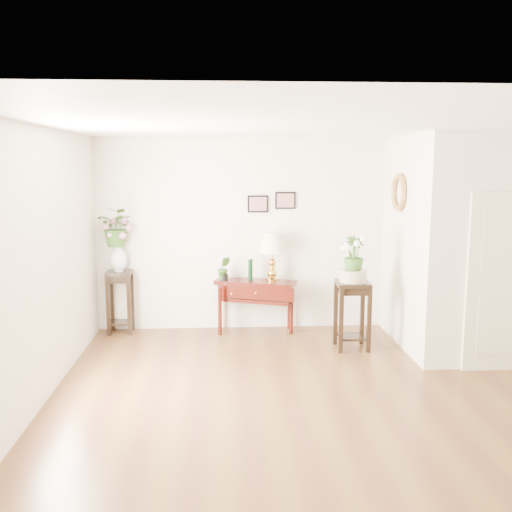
{
  "coord_description": "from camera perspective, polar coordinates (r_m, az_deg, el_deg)",
  "views": [
    {
      "loc": [
        -1.17,
        -5.53,
        2.41
      ],
      "look_at": [
        -0.76,
        1.3,
        1.31
      ],
      "focal_mm": 40.0,
      "sensor_mm": 36.0,
      "label": 1
    }
  ],
  "objects": [
    {
      "name": "art_print_left",
      "position": [
        8.3,
        0.2,
        5.23
      ],
      "size": [
        0.3,
        0.02,
        0.25
      ],
      "primitive_type": "cube",
      "color": "black",
      "rests_on": "wall_back"
    },
    {
      "name": "console_table",
      "position": [
        8.3,
        -0.08,
        -5.04
      ],
      "size": [
        1.21,
        0.75,
        0.76
      ],
      "primitive_type": "cube",
      "rotation": [
        0.0,
        0.0,
        -0.35
      ],
      "color": "#400D07",
      "rests_on": "floor"
    },
    {
      "name": "potted_plant",
      "position": [
        8.17,
        -3.24,
        -1.33
      ],
      "size": [
        0.2,
        0.17,
        0.34
      ],
      "primitive_type": "imported",
      "rotation": [
        0.0,
        0.0,
        0.09
      ],
      "color": "#2B561B",
      "rests_on": "console_table"
    },
    {
      "name": "wall_back",
      "position": [
        8.43,
        4.6,
        2.18
      ],
      "size": [
        6.0,
        0.02,
        2.8
      ],
      "primitive_type": "cube",
      "color": "silver",
      "rests_on": "ground"
    },
    {
      "name": "narcissus",
      "position": [
        7.49,
        9.74,
        0.14
      ],
      "size": [
        0.35,
        0.35,
        0.48
      ],
      "primitive_type": "imported",
      "rotation": [
        0.0,
        0.0,
        0.39
      ],
      "color": "#2B561B",
      "rests_on": "ceramic_bowl"
    },
    {
      "name": "green_vase",
      "position": [
        8.18,
        -0.56,
        -1.3
      ],
      "size": [
        0.08,
        0.08,
        0.31
      ],
      "primitive_type": "cylinder",
      "rotation": [
        0.0,
        0.0,
        0.36
      ],
      "color": "black",
      "rests_on": "console_table"
    },
    {
      "name": "wall_ornament",
      "position": [
        7.8,
        14.06,
        6.18
      ],
      "size": [
        0.07,
        0.51,
        0.51
      ],
      "primitive_type": "torus",
      "rotation": [
        0.0,
        1.57,
        0.0
      ],
      "color": "#A17344",
      "rests_on": "partition"
    },
    {
      "name": "ceramic_bowl",
      "position": [
        7.54,
        9.68,
        -1.95
      ],
      "size": [
        0.39,
        0.39,
        0.16
      ],
      "primitive_type": "cylinder",
      "rotation": [
        0.0,
        0.0,
        0.11
      ],
      "color": "beige",
      "rests_on": "plant_stand_b"
    },
    {
      "name": "ceiling",
      "position": [
        5.67,
        8.72,
        12.94
      ],
      "size": [
        6.0,
        5.5,
        0.02
      ],
      "primitive_type": "cube",
      "color": "white",
      "rests_on": "ground"
    },
    {
      "name": "porcelain_vase",
      "position": [
        8.34,
        -13.59,
        0.04
      ],
      "size": [
        0.25,
        0.25,
        0.4
      ],
      "primitive_type": null,
      "rotation": [
        0.0,
        0.0,
        -0.09
      ],
      "color": "white",
      "rests_on": "plant_stand_a"
    },
    {
      "name": "plant_stand_b",
      "position": [
        7.66,
        9.58,
        -5.86
      ],
      "size": [
        0.44,
        0.44,
        0.9
      ],
      "primitive_type": "cube",
      "rotation": [
        0.0,
        0.0,
        -0.04
      ],
      "color": "black",
      "rests_on": "floor"
    },
    {
      "name": "lily_arrangement",
      "position": [
        8.28,
        -13.71,
        3.15
      ],
      "size": [
        0.62,
        0.57,
        0.56
      ],
      "primitive_type": "imported",
      "rotation": [
        0.0,
        0.0,
        -0.32
      ],
      "color": "#2B561B",
      "rests_on": "porcelain_vase"
    },
    {
      "name": "art_print_right",
      "position": [
        8.33,
        2.96,
        5.57
      ],
      "size": [
        0.3,
        0.02,
        0.25
      ],
      "primitive_type": "cube",
      "color": "black",
      "rests_on": "wall_back"
    },
    {
      "name": "table_lamp",
      "position": [
        8.17,
        1.62,
        -0.03
      ],
      "size": [
        0.5,
        0.5,
        0.7
      ],
      "primitive_type": "cube",
      "rotation": [
        0.0,
        0.0,
        -0.28
      ],
      "color": "gold",
      "rests_on": "console_table"
    },
    {
      "name": "door",
      "position": [
        7.23,
        23.56,
        -2.51
      ],
      "size": [
        0.9,
        0.05,
        2.1
      ],
      "primitive_type": "cube",
      "color": "beige",
      "rests_on": "floor"
    },
    {
      "name": "partition",
      "position": [
        8.07,
        20.53,
        1.33
      ],
      "size": [
        1.8,
        1.95,
        2.8
      ],
      "primitive_type": "cube",
      "color": "silver",
      "rests_on": "floor"
    },
    {
      "name": "wall_left",
      "position": [
        5.92,
        -21.38,
        -1.36
      ],
      "size": [
        0.02,
        5.5,
        2.8
      ],
      "primitive_type": "cube",
      "color": "silver",
      "rests_on": "ground"
    },
    {
      "name": "wall_front",
      "position": [
        3.18,
        18.6,
        -9.88
      ],
      "size": [
        6.0,
        0.02,
        2.8
      ],
      "primitive_type": "cube",
      "color": "silver",
      "rests_on": "ground"
    },
    {
      "name": "floor",
      "position": [
        6.15,
        8.08,
        -14.07
      ],
      "size": [
        6.0,
        5.5,
        0.02
      ],
      "primitive_type": "cube",
      "color": "#502E1A",
      "rests_on": "ground"
    },
    {
      "name": "plant_stand_a",
      "position": [
        8.47,
        -13.42,
        -4.51
      ],
      "size": [
        0.36,
        0.36,
        0.91
      ],
      "primitive_type": "cube",
      "rotation": [
        0.0,
        0.0,
        0.02
      ],
      "color": "black",
      "rests_on": "floor"
    }
  ]
}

